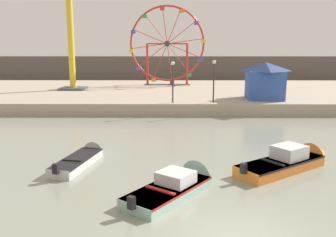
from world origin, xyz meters
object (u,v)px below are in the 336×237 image
(motorboat_seafoam, at_px, (183,182))
(motorboat_orange_hull, at_px, (295,160))
(promenade_lamp_far, at_px, (214,75))
(carnival_booth_blue_tent, at_px, (265,80))
(promenade_lamp_near, at_px, (173,75))
(motorboat_pale_grey, at_px, (84,157))
(drop_tower_yellow_tower, at_px, (70,18))
(ferris_wheel_red_frame, at_px, (167,45))

(motorboat_seafoam, bearing_deg, motorboat_orange_hull, -26.76)
(motorboat_orange_hull, xyz_separation_m, promenade_lamp_far, (-2.35, 13.84, 3.10))
(motorboat_seafoam, bearing_deg, carnival_booth_blue_tent, 13.18)
(carnival_booth_blue_tent, distance_m, promenade_lamp_near, 8.85)
(motorboat_pale_grey, xyz_separation_m, drop_tower_yellow_tower, (-6.82, 23.33, 8.68))
(promenade_lamp_far, bearing_deg, motorboat_seafoam, -100.60)
(motorboat_pale_grey, distance_m, ferris_wheel_red_frame, 29.66)
(carnival_booth_blue_tent, relative_size, promenade_lamp_far, 1.10)
(motorboat_seafoam, bearing_deg, motorboat_pale_grey, 90.73)
(drop_tower_yellow_tower, bearing_deg, ferris_wheel_red_frame, 27.22)
(motorboat_pale_grey, relative_size, carnival_booth_blue_tent, 1.25)
(promenade_lamp_far, bearing_deg, promenade_lamp_near, -179.75)
(drop_tower_yellow_tower, distance_m, promenade_lamp_far, 18.78)
(motorboat_seafoam, distance_m, drop_tower_yellow_tower, 30.49)
(drop_tower_yellow_tower, bearing_deg, promenade_lamp_far, -34.46)
(ferris_wheel_red_frame, relative_size, drop_tower_yellow_tower, 0.60)
(ferris_wheel_red_frame, bearing_deg, motorboat_pale_grey, -97.64)
(motorboat_orange_hull, distance_m, drop_tower_yellow_tower, 30.72)
(promenade_lamp_near, relative_size, promenade_lamp_far, 0.97)
(drop_tower_yellow_tower, xyz_separation_m, carnival_booth_blue_tent, (19.79, -7.67, -6.12))
(promenade_lamp_near, bearing_deg, motorboat_pale_grey, -108.93)
(ferris_wheel_red_frame, height_order, drop_tower_yellow_tower, drop_tower_yellow_tower)
(drop_tower_yellow_tower, bearing_deg, promenade_lamp_near, -41.93)
(motorboat_pale_grey, xyz_separation_m, promenade_lamp_near, (4.51, 13.16, 3.14))
(drop_tower_yellow_tower, distance_m, promenade_lamp_near, 16.20)
(motorboat_seafoam, relative_size, drop_tower_yellow_tower, 0.30)
(motorboat_pale_grey, height_order, drop_tower_yellow_tower, drop_tower_yellow_tower)
(carnival_booth_blue_tent, bearing_deg, promenade_lamp_far, -149.00)
(drop_tower_yellow_tower, xyz_separation_m, promenade_lamp_far, (14.81, -10.16, -5.48))
(motorboat_pale_grey, xyz_separation_m, motorboat_seafoam, (4.88, -3.46, 0.02))
(carnival_booth_blue_tent, bearing_deg, ferris_wheel_red_frame, 129.08)
(motorboat_pale_grey, distance_m, carnival_booth_blue_tent, 20.50)
(motorboat_seafoam, height_order, promenade_lamp_far, promenade_lamp_far)
(motorboat_pale_grey, xyz_separation_m, ferris_wheel_red_frame, (3.87, 28.83, 5.80))
(motorboat_pale_grey, distance_m, motorboat_seafoam, 5.98)
(promenade_lamp_far, bearing_deg, motorboat_orange_hull, -80.37)
(ferris_wheel_red_frame, height_order, promenade_lamp_far, ferris_wheel_red_frame)
(carnival_booth_blue_tent, xyz_separation_m, promenade_lamp_far, (-4.98, -2.49, 0.64))
(motorboat_pale_grey, bearing_deg, promenade_lamp_far, -19.62)
(motorboat_seafoam, xyz_separation_m, drop_tower_yellow_tower, (-11.70, 26.80, 8.65))
(promenade_lamp_near, bearing_deg, drop_tower_yellow_tower, 138.07)
(motorboat_pale_grey, relative_size, promenade_lamp_near, 1.40)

